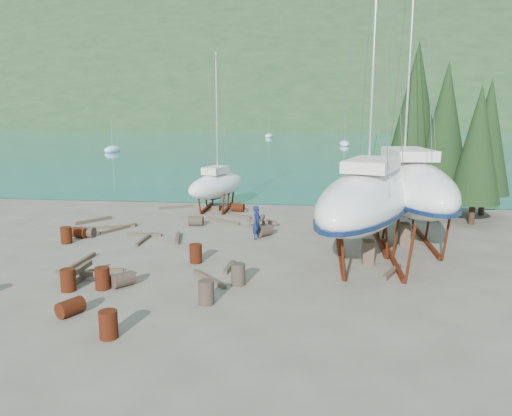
# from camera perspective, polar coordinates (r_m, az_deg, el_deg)

# --- Properties ---
(ground) EXTENTS (600.00, 600.00, 0.00)m
(ground) POSITION_cam_1_polar(r_m,az_deg,el_deg) (22.98, -4.40, -6.47)
(ground) COLOR #5F574B
(ground) RESTS_ON ground
(bay_water) EXTENTS (700.00, 700.00, 0.00)m
(bay_water) POSITION_cam_1_polar(r_m,az_deg,el_deg) (336.58, 6.17, 9.83)
(bay_water) COLOR teal
(bay_water) RESTS_ON ground
(far_hill) EXTENTS (800.00, 360.00, 110.00)m
(far_hill) POSITION_cam_1_polar(r_m,az_deg,el_deg) (341.58, 6.18, 9.85)
(far_hill) COLOR #20381C
(far_hill) RESTS_ON ground
(far_house_left) EXTENTS (6.60, 5.60, 5.60)m
(far_house_left) POSITION_cam_1_polar(r_m,az_deg,el_deg) (221.09, -10.25, 9.86)
(far_house_left) COLOR beige
(far_house_left) RESTS_ON ground
(far_house_center) EXTENTS (6.60, 5.60, 5.60)m
(far_house_center) POSITION_cam_1_polar(r_m,az_deg,el_deg) (212.91, 0.26, 10.00)
(far_house_center) COLOR beige
(far_house_center) RESTS_ON ground
(far_house_right) EXTENTS (6.60, 5.60, 5.60)m
(far_house_right) POSITION_cam_1_polar(r_m,az_deg,el_deg) (213.07, 13.94, 9.68)
(far_house_right) COLOR beige
(far_house_right) RESTS_ON ground
(cypress_near_right) EXTENTS (3.60, 3.60, 10.00)m
(cypress_near_right) POSITION_cam_1_polar(r_m,az_deg,el_deg) (34.48, 20.75, 8.50)
(cypress_near_right) COLOR black
(cypress_near_right) RESTS_ON ground
(cypress_mid_right) EXTENTS (3.06, 3.06, 8.50)m
(cypress_mid_right) POSITION_cam_1_polar(r_m,az_deg,el_deg) (32.99, 24.01, 6.66)
(cypress_mid_right) COLOR black
(cypress_mid_right) RESTS_ON ground
(cypress_back_left) EXTENTS (4.14, 4.14, 11.50)m
(cypress_back_left) POSITION_cam_1_polar(r_m,az_deg,el_deg) (36.10, 17.75, 10.16)
(cypress_back_left) COLOR black
(cypress_back_left) RESTS_ON ground
(cypress_far_right) EXTENTS (3.24, 3.24, 9.00)m
(cypress_far_right) POSITION_cam_1_polar(r_m,az_deg,el_deg) (36.28, 24.95, 7.36)
(cypress_far_right) COLOR black
(cypress_far_right) RESTS_ON ground
(moored_boat_left) EXTENTS (2.00, 5.00, 6.05)m
(moored_boat_left) POSITION_cam_1_polar(r_m,az_deg,el_deg) (88.66, -16.09, 6.42)
(moored_boat_left) COLOR white
(moored_boat_left) RESTS_ON ground
(moored_boat_mid) EXTENTS (2.00, 5.00, 6.05)m
(moored_boat_mid) POSITION_cam_1_polar(r_m,az_deg,el_deg) (101.85, 10.08, 7.23)
(moored_boat_mid) COLOR white
(moored_boat_mid) RESTS_ON ground
(moored_boat_far) EXTENTS (2.00, 5.00, 6.05)m
(moored_boat_far) POSITION_cam_1_polar(r_m,az_deg,el_deg) (132.22, 1.47, 8.24)
(moored_boat_far) COLOR white
(moored_boat_far) RESTS_ON ground
(large_sailboat_near) EXTENTS (7.10, 12.24, 18.53)m
(large_sailboat_near) POSITION_cam_1_polar(r_m,az_deg,el_deg) (23.54, 12.79, 1.18)
(large_sailboat_near) COLOR white
(large_sailboat_near) RESTS_ON ground
(large_sailboat_far) EXTENTS (4.91, 12.45, 19.17)m
(large_sailboat_far) POSITION_cam_1_polar(r_m,az_deg,el_deg) (27.29, 16.65, 2.63)
(large_sailboat_far) COLOR white
(large_sailboat_far) RESTS_ON ground
(small_sailboat_shore) EXTENTS (4.14, 7.07, 10.79)m
(small_sailboat_shore) POSITION_cam_1_polar(r_m,az_deg,el_deg) (35.27, -4.49, 2.67)
(small_sailboat_shore) COLOR white
(small_sailboat_shore) RESTS_ON ground
(worker) EXTENTS (0.63, 0.78, 1.85)m
(worker) POSITION_cam_1_polar(r_m,az_deg,el_deg) (27.15, 0.11, -1.67)
(worker) COLOR #111C4D
(worker) RESTS_ON ground
(drum_1) EXTENTS (1.01, 1.05, 0.58)m
(drum_1) POSITION_cam_1_polar(r_m,az_deg,el_deg) (20.79, -14.97, -7.90)
(drum_1) COLOR #2D2823
(drum_1) RESTS_ON ground
(drum_2) EXTENTS (1.01, 0.81, 0.58)m
(drum_2) POSITION_cam_1_polar(r_m,az_deg,el_deg) (29.25, -19.47, -2.66)
(drum_2) COLOR #632A11
(drum_2) RESTS_ON ground
(drum_4) EXTENTS (0.96, 0.70, 0.58)m
(drum_4) POSITION_cam_1_polar(r_m,az_deg,el_deg) (34.70, -2.09, 0.06)
(drum_4) COLOR #632A11
(drum_4) RESTS_ON ground
(drum_5) EXTENTS (0.58, 0.58, 0.88)m
(drum_5) POSITION_cam_1_polar(r_m,az_deg,el_deg) (18.41, -5.71, -9.58)
(drum_5) COLOR #2D2823
(drum_5) RESTS_ON ground
(drum_7) EXTENTS (0.58, 0.58, 0.88)m
(drum_7) POSITION_cam_1_polar(r_m,az_deg,el_deg) (16.41, -16.51, -12.65)
(drum_7) COLOR #632A11
(drum_7) RESTS_ON ground
(drum_8) EXTENTS (0.58, 0.58, 0.88)m
(drum_8) POSITION_cam_1_polar(r_m,az_deg,el_deg) (28.25, -20.86, -2.92)
(drum_8) COLOR #632A11
(drum_8) RESTS_ON ground
(drum_9) EXTENTS (0.89, 0.60, 0.58)m
(drum_9) POSITION_cam_1_polar(r_m,az_deg,el_deg) (30.67, -6.88, -1.48)
(drum_9) COLOR #2D2823
(drum_9) RESTS_ON ground
(drum_10) EXTENTS (0.58, 0.58, 0.88)m
(drum_10) POSITION_cam_1_polar(r_m,az_deg,el_deg) (20.90, -20.68, -7.71)
(drum_10) COLOR #632A11
(drum_10) RESTS_ON ground
(drum_11) EXTENTS (1.01, 1.05, 0.58)m
(drum_11) POSITION_cam_1_polar(r_m,az_deg,el_deg) (27.92, 0.97, -2.65)
(drum_11) COLOR #2D2823
(drum_11) RESTS_ON ground
(drum_12) EXTENTS (0.92, 1.05, 0.58)m
(drum_12) POSITION_cam_1_polar(r_m,az_deg,el_deg) (18.55, -20.43, -10.58)
(drum_12) COLOR #632A11
(drum_12) RESTS_ON ground
(drum_13) EXTENTS (0.58, 0.58, 0.88)m
(drum_13) POSITION_cam_1_polar(r_m,az_deg,el_deg) (20.68, -17.15, -7.68)
(drum_13) COLOR #632A11
(drum_13) RESTS_ON ground
(drum_14) EXTENTS (0.58, 0.58, 0.88)m
(drum_14) POSITION_cam_1_polar(r_m,az_deg,el_deg) (23.25, -6.90, -5.18)
(drum_14) COLOR #632A11
(drum_14) RESTS_ON ground
(drum_15) EXTENTS (0.94, 0.68, 0.58)m
(drum_15) POSITION_cam_1_polar(r_m,az_deg,el_deg) (29.24, -18.77, -2.62)
(drum_15) COLOR #2D2823
(drum_15) RESTS_ON ground
(drum_17) EXTENTS (0.58, 0.58, 0.88)m
(drum_17) POSITION_cam_1_polar(r_m,az_deg,el_deg) (20.25, -2.04, -7.58)
(drum_17) COLOR #2D2823
(drum_17) RESTS_ON ground
(timber_0) EXTENTS (2.22, 1.24, 0.14)m
(timber_0) POSITION_cam_1_polar(r_m,az_deg,el_deg) (36.46, -9.10, 0.11)
(timber_0) COLOR brown
(timber_0) RESTS_ON ground
(timber_1) EXTENTS (1.07, 1.95, 0.19)m
(timber_1) POSITION_cam_1_polar(r_m,az_deg,el_deg) (22.40, 15.27, -7.05)
(timber_1) COLOR brown
(timber_1) RESTS_ON ground
(timber_2) EXTENTS (1.59, 2.19, 0.19)m
(timber_2) POSITION_cam_1_polar(r_m,az_deg,el_deg) (33.16, -18.05, -1.35)
(timber_2) COLOR brown
(timber_2) RESTS_ON ground
(timber_3) EXTENTS (2.79, 0.84, 0.15)m
(timber_3) POSITION_cam_1_polar(r_m,az_deg,el_deg) (22.96, -18.47, -6.85)
(timber_3) COLOR brown
(timber_3) RESTS_ON ground
(timber_4) EXTENTS (1.95, 0.24, 0.17)m
(timber_4) POSITION_cam_1_polar(r_m,az_deg,el_deg) (28.62, -12.63, -3.01)
(timber_4) COLOR brown
(timber_4) RESTS_ON ground
(timber_5) EXTENTS (1.78, 1.98, 0.16)m
(timber_5) POSITION_cam_1_polar(r_m,az_deg,el_deg) (20.90, -5.38, -8.06)
(timber_5) COLOR brown
(timber_5) RESTS_ON ground
(timber_6) EXTENTS (1.81, 1.12, 0.19)m
(timber_6) POSITION_cam_1_polar(r_m,az_deg,el_deg) (32.79, -1.98, -0.94)
(timber_6) COLOR brown
(timber_6) RESTS_ON ground
(timber_7) EXTENTS (0.24, 1.65, 0.17)m
(timber_7) POSITION_cam_1_polar(r_m,az_deg,el_deg) (22.30, -3.09, -6.77)
(timber_7) COLOR brown
(timber_7) RESTS_ON ground
(timber_8) EXTENTS (0.69, 2.27, 0.19)m
(timber_8) POSITION_cam_1_polar(r_m,az_deg,el_deg) (27.52, -8.95, -3.41)
(timber_8) COLOR brown
(timber_8) RESTS_ON ground
(timber_9) EXTENTS (2.16, 1.39, 0.15)m
(timber_9) POSITION_cam_1_polar(r_m,az_deg,el_deg) (35.43, -2.53, -0.07)
(timber_9) COLOR brown
(timber_9) RESTS_ON ground
(timber_10) EXTENTS (2.33, 1.58, 0.16)m
(timber_10) POSITION_cam_1_polar(r_m,az_deg,el_deg) (31.54, -3.76, -1.47)
(timber_10) COLOR brown
(timber_10) RESTS_ON ground
(timber_11) EXTENTS (0.17, 2.51, 0.15)m
(timber_11) POSITION_cam_1_polar(r_m,az_deg,el_deg) (27.67, -12.66, -3.51)
(timber_11) COLOR brown
(timber_11) RESTS_ON ground
(timber_12) EXTENTS (0.22, 2.33, 0.17)m
(timber_12) POSITION_cam_1_polar(r_m,az_deg,el_deg) (24.54, -19.19, -5.72)
(timber_12) COLOR brown
(timber_12) RESTS_ON ground
(timber_15) EXTENTS (2.60, 1.24, 0.15)m
(timber_15) POSITION_cam_1_polar(r_m,az_deg,el_deg) (31.03, -16.22, -2.12)
(timber_15) COLOR brown
(timber_15) RESTS_ON ground
(timber_17) EXTENTS (1.33, 2.55, 0.16)m
(timber_17) POSITION_cam_1_polar(r_m,az_deg,el_deg) (30.48, -15.40, -2.29)
(timber_17) COLOR brown
(timber_17) RESTS_ON ground
(timber_pile_fore) EXTENTS (1.80, 1.80, 0.60)m
(timber_pile_fore) POSITION_cam_1_polar(r_m,az_deg,el_deg) (22.01, -19.38, -7.07)
(timber_pile_fore) COLOR brown
(timber_pile_fore) RESTS_ON ground
(timber_pile_aft) EXTENTS (1.80, 1.80, 0.60)m
(timber_pile_aft) POSITION_cam_1_polar(r_m,az_deg,el_deg) (30.06, 0.67, -1.64)
(timber_pile_aft) COLOR brown
(timber_pile_aft) RESTS_ON ground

